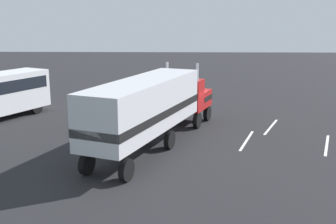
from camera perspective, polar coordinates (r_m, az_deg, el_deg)
name	(u,v)px	position (r m, az deg, el deg)	size (l,w,h in m)	color
ground_plane	(189,124)	(29.51, 2.96, -1.71)	(120.00, 120.00, 0.00)	#232326
lane_stripe_near	(247,140)	(26.14, 10.87, -3.90)	(4.40, 0.16, 0.01)	silver
lane_stripe_mid	(271,127)	(29.66, 14.11, -2.01)	(4.40, 0.16, 0.01)	silver
lane_stripe_far	(327,145)	(26.57, 21.19, -4.30)	(4.40, 0.16, 0.01)	silver
semi_truck	(153,105)	(24.01, -2.10, 1.02)	(14.07, 7.55, 4.50)	#B21919
person_bystander	(120,120)	(27.27, -6.64, -1.10)	(0.44, 0.47, 1.63)	black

